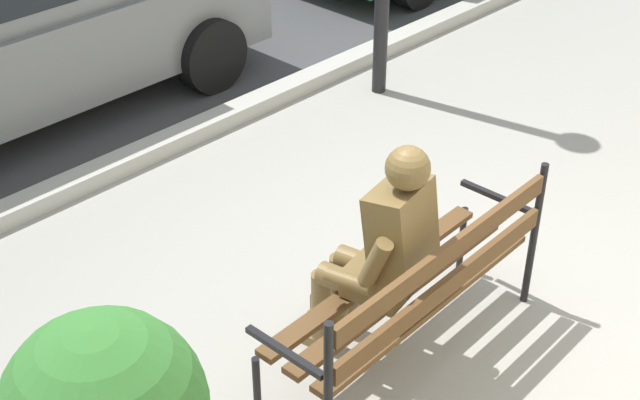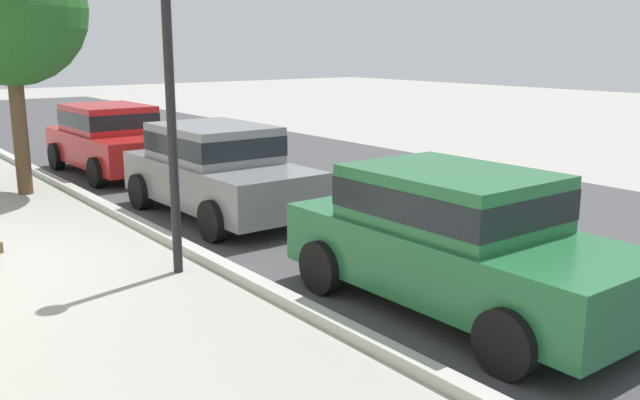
# 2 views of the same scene
# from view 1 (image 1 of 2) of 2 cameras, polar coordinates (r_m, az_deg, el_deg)

# --- Properties ---
(ground_plane) EXTENTS (80.00, 80.00, 0.00)m
(ground_plane) POSITION_cam_1_polar(r_m,az_deg,el_deg) (5.15, 8.26, -9.17)
(ground_plane) COLOR #9E9B93
(curb_stone) EXTENTS (60.00, 0.20, 0.12)m
(curb_stone) POSITION_cam_1_polar(r_m,az_deg,el_deg) (6.83, -11.38, 2.84)
(curb_stone) COLOR #B2AFA8
(curb_stone) RESTS_ON ground
(park_bench) EXTENTS (1.82, 0.59, 0.95)m
(park_bench) POSITION_cam_1_polar(r_m,az_deg,el_deg) (4.66, 6.31, -5.45)
(park_bench) COLOR brown
(park_bench) RESTS_ON ground
(bronze_statue_seated) EXTENTS (0.59, 0.84, 1.37)m
(bronze_statue_seated) POSITION_cam_1_polar(r_m,az_deg,el_deg) (4.64, 3.65, -3.61)
(bronze_statue_seated) COLOR brown
(bronze_statue_seated) RESTS_ON ground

